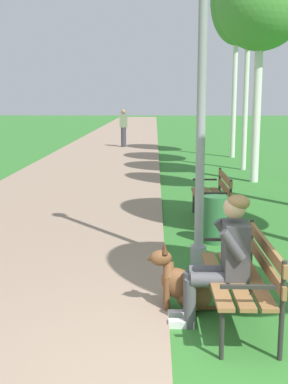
# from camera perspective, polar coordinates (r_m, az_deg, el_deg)

# --- Properties ---
(paved_path) EXTENTS (4.10, 60.00, 0.04)m
(paved_path) POSITION_cam_1_polar(r_m,az_deg,el_deg) (27.55, -2.75, 6.16)
(paved_path) COLOR gray
(paved_path) RESTS_ON ground
(park_bench_near) EXTENTS (0.55, 1.50, 0.85)m
(park_bench_near) POSITION_cam_1_polar(r_m,az_deg,el_deg) (4.90, 11.32, -8.82)
(park_bench_near) COLOR olive
(park_bench_near) RESTS_ON ground
(park_bench_mid) EXTENTS (0.55, 1.50, 0.85)m
(park_bench_mid) POSITION_cam_1_polar(r_m,az_deg,el_deg) (8.82, 7.91, -0.06)
(park_bench_mid) COLOR olive
(park_bench_mid) RESTS_ON ground
(person_seated_on_near_bench) EXTENTS (0.74, 0.49, 1.25)m
(person_seated_on_near_bench) POSITION_cam_1_polar(r_m,az_deg,el_deg) (4.81, 8.95, -7.00)
(person_seated_on_near_bench) COLOR #4C4C51
(person_seated_on_near_bench) RESTS_ON ground
(dog_brown) EXTENTS (0.83, 0.30, 0.71)m
(dog_brown) POSITION_cam_1_polar(r_m,az_deg,el_deg) (5.17, 4.52, -10.56)
(dog_brown) COLOR brown
(dog_brown) RESTS_ON ground
(lamp_post_near) EXTENTS (0.24, 0.24, 4.45)m
(lamp_post_near) POSITION_cam_1_polar(r_m,az_deg,el_deg) (6.13, 6.54, 12.18)
(lamp_post_near) COLOR gray
(lamp_post_near) RESTS_ON ground
(birch_tree_fourth) EXTENTS (2.17, 1.91, 5.45)m
(birch_tree_fourth) POSITION_cam_1_polar(r_m,az_deg,el_deg) (13.32, 13.04, 19.74)
(birch_tree_fourth) COLOR silver
(birch_tree_fourth) RESTS_ON ground
(birch_tree_sixth) EXTENTS (1.86, 1.74, 6.97)m
(birch_tree_sixth) POSITION_cam_1_polar(r_m,az_deg,el_deg) (18.89, 10.48, 20.41)
(birch_tree_sixth) COLOR silver
(birch_tree_sixth) RESTS_ON ground
(litter_bin) EXTENTS (0.36, 0.36, 0.70)m
(litter_bin) POSITION_cam_1_polar(r_m,az_deg,el_deg) (7.56, 8.03, -3.09)
(litter_bin) COLOR #2D6638
(litter_bin) RESTS_ON ground
(pedestrian_distant) EXTENTS (0.32, 0.22, 1.65)m
(pedestrian_distant) POSITION_cam_1_polar(r_m,az_deg,el_deg) (21.96, -2.33, 7.19)
(pedestrian_distant) COLOR #383842
(pedestrian_distant) RESTS_ON ground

